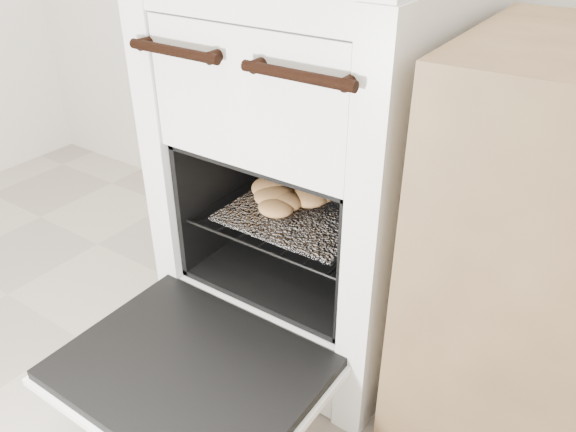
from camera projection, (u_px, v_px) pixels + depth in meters
The scene contains 5 objects.
stove at pixel (321, 174), 1.43m from camera, with size 0.61×0.68×0.94m.
oven_door at pixel (190, 371), 1.19m from camera, with size 0.55×0.43×0.04m.
oven_rack at pixel (306, 211), 1.42m from camera, with size 0.45×0.43×0.01m.
foil_sheet at pixel (302, 213), 1.40m from camera, with size 0.35×0.31×0.01m, color silver.
baked_rolls at pixel (287, 193), 1.43m from camera, with size 0.25×0.27×0.05m.
Camera 1 is at (0.83, 0.05, 1.09)m, focal length 35.00 mm.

